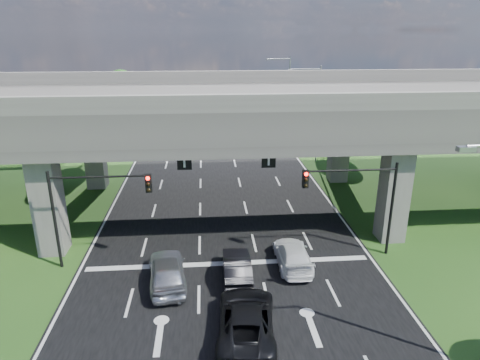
{
  "coord_description": "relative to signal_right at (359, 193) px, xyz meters",
  "views": [
    {
      "loc": [
        -1.21,
        -19.2,
        13.37
      ],
      "look_at": [
        1.09,
        8.68,
        3.53
      ],
      "focal_mm": 32.0,
      "sensor_mm": 36.0,
      "label": 1
    }
  ],
  "objects": [
    {
      "name": "car_trailing",
      "position": [
        -7.4,
        -6.84,
        -3.38
      ],
      "size": [
        3.09,
        5.78,
        1.54
      ],
      "primitive_type": "imported",
      "rotation": [
        0.0,
        0.0,
        3.04
      ],
      "color": "black",
      "rests_on": "road"
    },
    {
      "name": "tree_left_mid",
      "position": [
        -24.78,
        30.06,
        -0.01
      ],
      "size": [
        3.91,
        3.9,
        6.76
      ],
      "color": "black",
      "rests_on": "ground"
    },
    {
      "name": "overpass",
      "position": [
        -7.82,
        8.06,
        3.73
      ],
      "size": [
        80.0,
        15.0,
        10.0
      ],
      "color": "#353330",
      "rests_on": "ground"
    },
    {
      "name": "signal_right",
      "position": [
        0.0,
        0.0,
        0.0
      ],
      "size": [
        5.76,
        0.54,
        6.0
      ],
      "color": "black",
      "rests_on": "ground"
    },
    {
      "name": "streetlight_beyond",
      "position": [
        2.27,
        36.06,
        1.66
      ],
      "size": [
        3.38,
        0.25,
        10.0
      ],
      "color": "gray",
      "rests_on": "ground"
    },
    {
      "name": "tree_right_far",
      "position": [
        4.22,
        40.06,
        0.63
      ],
      "size": [
        4.5,
        4.5,
        7.8
      ],
      "color": "black",
      "rests_on": "ground"
    },
    {
      "name": "tree_right_mid",
      "position": [
        8.22,
        32.06,
        -0.01
      ],
      "size": [
        3.91,
        3.9,
        6.76
      ],
      "color": "black",
      "rests_on": "ground"
    },
    {
      "name": "streetlight_far",
      "position": [
        2.27,
        20.06,
        1.66
      ],
      "size": [
        3.38,
        0.25,
        10.0
      ],
      "color": "gray",
      "rests_on": "ground"
    },
    {
      "name": "tree_left_far",
      "position": [
        -20.78,
        38.06,
        0.95
      ],
      "size": [
        4.8,
        4.8,
        8.32
      ],
      "color": "black",
      "rests_on": "ground"
    },
    {
      "name": "tree_left_near",
      "position": [
        -21.78,
        22.06,
        0.63
      ],
      "size": [
        4.5,
        4.5,
        7.8
      ],
      "color": "black",
      "rests_on": "ground"
    },
    {
      "name": "ground",
      "position": [
        -7.82,
        -3.94,
        -4.19
      ],
      "size": [
        160.0,
        160.0,
        0.0
      ],
      "primitive_type": "plane",
      "color": "#1E4415",
      "rests_on": "ground"
    },
    {
      "name": "road",
      "position": [
        -7.82,
        6.06,
        -4.17
      ],
      "size": [
        18.0,
        120.0,
        0.03
      ],
      "primitive_type": "cube",
      "color": "black",
      "rests_on": "ground"
    },
    {
      "name": "signal_left",
      "position": [
        -15.65,
        0.0,
        0.0
      ],
      "size": [
        5.76,
        0.54,
        6.0
      ],
      "color": "black",
      "rests_on": "ground"
    },
    {
      "name": "tree_right_near",
      "position": [
        5.22,
        24.06,
        0.31
      ],
      "size": [
        4.2,
        4.2,
        7.28
      ],
      "color": "black",
      "rests_on": "ground"
    },
    {
      "name": "car_dark",
      "position": [
        -7.48,
        -2.11,
        -3.44
      ],
      "size": [
        1.57,
        4.36,
        1.43
      ],
      "primitive_type": "imported",
      "rotation": [
        0.0,
        0.0,
        3.13
      ],
      "color": "black",
      "rests_on": "road"
    },
    {
      "name": "car_silver",
      "position": [
        -11.35,
        -2.35,
        -3.33
      ],
      "size": [
        2.54,
        5.08,
        1.66
      ],
      "primitive_type": "imported",
      "rotation": [
        0.0,
        0.0,
        3.26
      ],
      "color": "#B1B3BA",
      "rests_on": "road"
    },
    {
      "name": "car_white",
      "position": [
        -4.05,
        -0.94,
        -3.48
      ],
      "size": [
        1.99,
        4.71,
        1.36
      ],
      "primitive_type": "imported",
      "rotation": [
        0.0,
        0.0,
        3.12
      ],
      "color": "white",
      "rests_on": "road"
    },
    {
      "name": "warehouse",
      "position": [
        -33.82,
        31.06,
        -2.19
      ],
      "size": [
        20.0,
        10.0,
        4.0
      ],
      "primitive_type": "cube",
      "color": "#9E9E99",
      "rests_on": "ground"
    }
  ]
}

